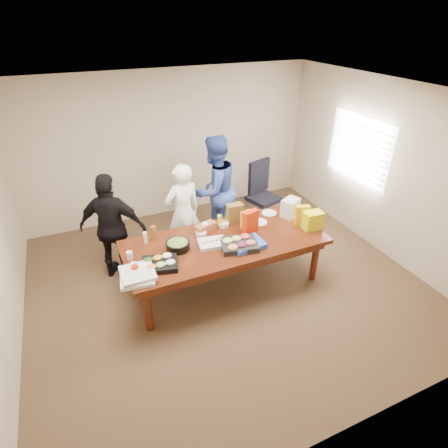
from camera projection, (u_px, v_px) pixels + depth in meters
name	position (u px, v px, depth m)	size (l,w,h in m)	color
floor	(225.00, 283.00, 5.45)	(5.50, 5.00, 0.02)	#47301E
ceiling	(225.00, 94.00, 4.07)	(5.50, 5.00, 0.02)	white
wall_back	(170.00, 146.00, 6.73)	(5.50, 0.04, 2.70)	beige
wall_front	(357.00, 338.00, 2.79)	(5.50, 0.04, 2.70)	beige
wall_right	(384.00, 170.00, 5.72)	(0.04, 5.00, 2.70)	beige
window_panel	(358.00, 149.00, 6.10)	(0.03, 1.40, 1.10)	white
window_blinds	(356.00, 150.00, 6.09)	(0.04, 1.36, 1.00)	beige
conference_table	(225.00, 262.00, 5.26)	(2.80, 1.20, 0.75)	#4C1C0F
office_chair	(264.00, 196.00, 6.67)	(0.58, 0.58, 1.14)	black
person_center	(183.00, 213.00, 5.65)	(0.59, 0.39, 1.61)	white
person_right	(215.00, 190.00, 6.08)	(0.90, 0.70, 1.85)	#334CA0
person_left	(113.00, 228.00, 5.21)	(0.97, 0.40, 1.65)	black
veggie_tray	(160.00, 264.00, 4.54)	(0.44, 0.35, 0.07)	black
fruit_tray	(239.00, 245.00, 4.91)	(0.49, 0.38, 0.07)	black
sheet_cake	(212.00, 244.00, 4.94)	(0.37, 0.28, 0.06)	silver
salad_bowl	(178.00, 245.00, 4.87)	(0.32, 0.32, 0.10)	black
chip_bag_blue	(247.00, 244.00, 4.93)	(0.44, 0.33, 0.07)	blue
chip_bag_red	(250.00, 222.00, 5.17)	(0.24, 0.10, 0.34)	red
chip_bag_yellow	(302.00, 215.00, 5.36)	(0.21, 0.08, 0.31)	#F9BB02
chip_bag_orange	(246.00, 219.00, 5.30)	(0.17, 0.08, 0.27)	orange
mayo_jar	(205.00, 227.00, 5.24)	(0.09, 0.09, 0.14)	white
mustard_bottle	(220.00, 221.00, 5.34)	(0.07, 0.07, 0.19)	yellow
dressing_bottle	(154.00, 233.00, 5.03)	(0.07, 0.07, 0.21)	brown
ranch_bottle	(145.00, 238.00, 4.97)	(0.06, 0.06, 0.17)	silver
banana_bunch	(234.00, 218.00, 5.53)	(0.23, 0.13, 0.08)	#FFF717
bread_loaf	(205.00, 228.00, 5.24)	(0.31, 0.14, 0.13)	#9E5736
kraft_bag	(235.00, 214.00, 5.41)	(0.24, 0.14, 0.31)	brown
red_cup	(135.00, 270.00, 4.40)	(0.09, 0.09, 0.12)	#C41000
clear_cup_a	(134.00, 267.00, 4.47)	(0.08, 0.08, 0.11)	silver
clear_cup_b	(130.00, 256.00, 4.66)	(0.08, 0.08, 0.11)	silver
pizza_box_lower	(137.00, 277.00, 4.34)	(0.40, 0.40, 0.05)	white
pizza_box_upper	(138.00, 273.00, 4.33)	(0.40, 0.40, 0.05)	silver
plate_a	(259.00, 222.00, 5.49)	(0.24, 0.24, 0.01)	white
plate_b	(269.00, 213.00, 5.74)	(0.23, 0.23, 0.01)	silver
dip_bowl_a	(223.00, 224.00, 5.39)	(0.17, 0.17, 0.07)	white
dip_bowl_b	(201.00, 234.00, 5.17)	(0.15, 0.15, 0.06)	silver
grocery_bag_white	(290.00, 208.00, 5.59)	(0.27, 0.19, 0.29)	silver
grocery_bag_yellow	(313.00, 220.00, 5.28)	(0.27, 0.19, 0.27)	yellow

